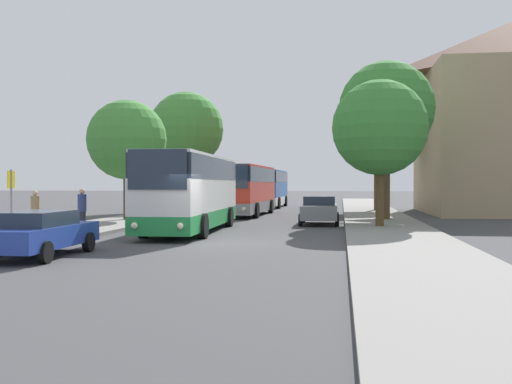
# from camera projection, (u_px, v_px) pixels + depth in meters

# --- Properties ---
(ground_plane) EXTENTS (300.00, 300.00, 0.00)m
(ground_plane) POSITION_uv_depth(u_px,v_px,m) (208.00, 243.00, 21.83)
(ground_plane) COLOR #424244
(ground_plane) RESTS_ON ground
(sidewalk_left) EXTENTS (4.00, 120.00, 0.15)m
(sidewalk_left) POSITION_uv_depth(u_px,v_px,m) (29.00, 238.00, 22.82)
(sidewalk_left) COLOR gray
(sidewalk_left) RESTS_ON ground_plane
(sidewalk_right) EXTENTS (4.00, 120.00, 0.15)m
(sidewalk_right) POSITION_uv_depth(u_px,v_px,m) (405.00, 244.00, 20.84)
(sidewalk_right) COLOR gray
(sidewalk_right) RESTS_ON ground_plane
(bus_front) EXTENTS (2.93, 11.34, 3.42)m
(bus_front) POSITION_uv_depth(u_px,v_px,m) (191.00, 191.00, 26.89)
(bus_front) COLOR #238942
(bus_front) RESTS_ON ground_plane
(bus_middle) EXTENTS (2.90, 10.96, 3.35)m
(bus_middle) POSITION_uv_depth(u_px,v_px,m) (246.00, 189.00, 40.60)
(bus_middle) COLOR gray
(bus_middle) RESTS_ON ground_plane
(bus_rear) EXTENTS (2.88, 10.40, 3.34)m
(bus_rear) POSITION_uv_depth(u_px,v_px,m) (268.00, 188.00, 54.51)
(bus_rear) COLOR silver
(bus_rear) RESTS_ON ground_plane
(parked_car_left_curb) EXTENTS (2.11, 4.70, 1.36)m
(parked_car_left_curb) POSITION_uv_depth(u_px,v_px,m) (38.00, 232.00, 17.66)
(parked_car_left_curb) COLOR #233D9E
(parked_car_left_curb) RESTS_ON ground_plane
(parked_car_right_near) EXTENTS (2.08, 4.42, 1.50)m
(parked_car_right_near) POSITION_uv_depth(u_px,v_px,m) (319.00, 210.00, 31.69)
(parked_car_right_near) COLOR slate
(parked_car_right_near) RESTS_ON ground_plane
(bus_stop_sign) EXTENTS (0.08, 0.45, 2.51)m
(bus_stop_sign) POSITION_uv_depth(u_px,v_px,m) (11.00, 197.00, 20.60)
(bus_stop_sign) COLOR gray
(bus_stop_sign) RESTS_ON sidewalk_left
(pedestrian_waiting_near) EXTENTS (0.36, 0.36, 1.73)m
(pedestrian_waiting_near) POSITION_uv_depth(u_px,v_px,m) (35.00, 211.00, 24.97)
(pedestrian_waiting_near) COLOR #23232D
(pedestrian_waiting_near) RESTS_ON sidewalk_left
(pedestrian_waiting_far) EXTENTS (0.36, 0.36, 1.82)m
(pedestrian_waiting_far) POSITION_uv_depth(u_px,v_px,m) (82.00, 210.00, 24.80)
(pedestrian_waiting_far) COLOR #23232D
(pedestrian_waiting_far) RESTS_ON sidewalk_left
(tree_left_near) EXTENTS (4.48, 4.48, 6.73)m
(tree_left_near) POSITION_uv_depth(u_px,v_px,m) (127.00, 140.00, 33.74)
(tree_left_near) COLOR #47331E
(tree_left_near) RESTS_ON sidewalk_left
(tree_left_far) EXTENTS (5.84, 5.84, 9.20)m
(tree_left_far) POSITION_uv_depth(u_px,v_px,m) (186.00, 129.00, 46.86)
(tree_left_far) COLOR #513D23
(tree_left_far) RESTS_ON sidewalk_left
(tree_right_near) EXTENTS (5.37, 5.37, 8.92)m
(tree_right_near) POSITION_uv_depth(u_px,v_px,m) (387.00, 109.00, 33.68)
(tree_right_near) COLOR #513D23
(tree_right_near) RESTS_ON sidewalk_right
(tree_right_mid) EXTENTS (5.13, 5.13, 8.65)m
(tree_right_mid) POSITION_uv_depth(u_px,v_px,m) (377.00, 131.00, 45.72)
(tree_right_mid) COLOR #513D23
(tree_right_mid) RESTS_ON sidewalk_right
(tree_right_far) EXTENTS (4.54, 4.54, 6.95)m
(tree_right_far) POSITION_uv_depth(u_px,v_px,m) (380.00, 128.00, 28.37)
(tree_right_far) COLOR #513D23
(tree_right_far) RESTS_ON sidewalk_right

